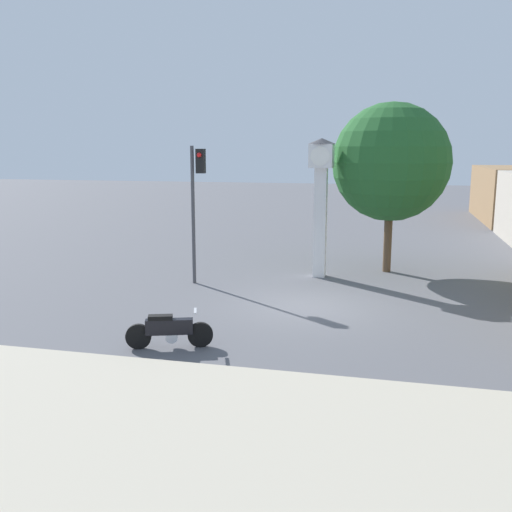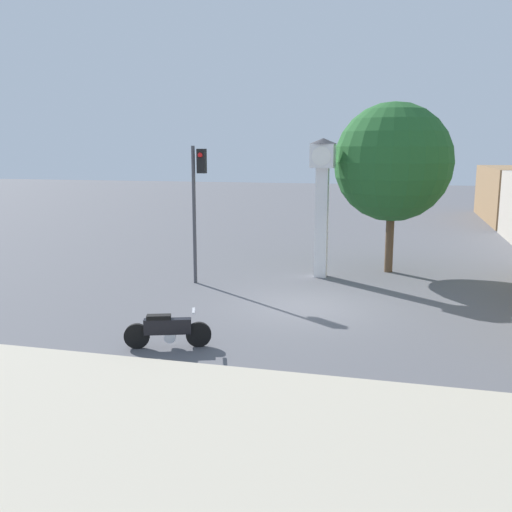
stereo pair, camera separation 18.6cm
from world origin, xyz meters
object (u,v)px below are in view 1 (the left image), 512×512
at_px(motorcycle, 169,330).
at_px(street_tree, 391,162).
at_px(clock_tower, 321,187).
at_px(traffic_light, 197,191).

xyz_separation_m(motorcycle, street_tree, (4.78, 9.78, 3.64)).
height_order(clock_tower, traffic_light, clock_tower).
distance_m(clock_tower, street_tree, 2.89).
relative_size(clock_tower, street_tree, 0.79).
bearing_deg(clock_tower, motorcycle, -106.15).
height_order(motorcycle, traffic_light, traffic_light).
relative_size(traffic_light, street_tree, 0.75).
bearing_deg(motorcycle, clock_tower, 54.91).
bearing_deg(street_tree, traffic_light, -151.02).
bearing_deg(clock_tower, traffic_light, -152.45).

